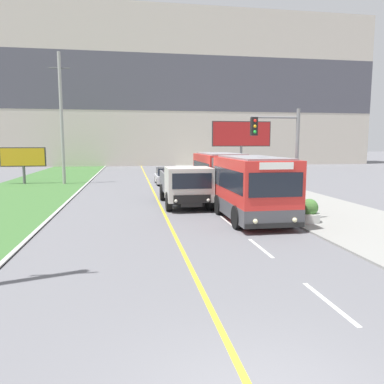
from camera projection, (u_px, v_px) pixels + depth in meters
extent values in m
cube|color=silver|center=(329.00, 302.00, 8.60)|extent=(0.12, 2.40, 0.01)
cube|color=silver|center=(260.00, 248.00, 13.10)|extent=(0.12, 2.40, 0.01)
cube|color=silver|center=(227.00, 221.00, 17.60)|extent=(0.12, 2.40, 0.01)
cube|color=silver|center=(207.00, 205.00, 22.10)|extent=(0.12, 2.40, 0.01)
cube|color=silver|center=(194.00, 195.00, 26.60)|extent=(0.12, 2.40, 0.01)
cube|color=silver|center=(185.00, 187.00, 31.10)|extent=(0.12, 2.40, 0.01)
cube|color=silver|center=(178.00, 182.00, 35.60)|extent=(0.12, 2.40, 0.01)
cube|color=silver|center=(173.00, 177.00, 40.10)|extent=(0.12, 2.40, 0.01)
cube|color=beige|center=(139.00, 89.00, 62.61)|extent=(80.00, 8.00, 25.26)
cube|color=#4C4C56|center=(140.00, 82.00, 58.59)|extent=(80.00, 0.04, 8.84)
cube|color=red|center=(253.00, 187.00, 17.52)|extent=(2.54, 5.60, 2.66)
cube|color=#4C4C51|center=(252.00, 208.00, 17.65)|extent=(2.56, 5.62, 0.70)
cube|color=black|center=(253.00, 178.00, 17.47)|extent=(2.56, 5.15, 0.93)
cube|color=gray|center=(253.00, 158.00, 17.35)|extent=(2.16, 5.04, 0.08)
cube|color=red|center=(220.00, 175.00, 23.88)|extent=(2.54, 5.60, 2.66)
cube|color=#4C4C51|center=(220.00, 191.00, 24.01)|extent=(2.56, 5.62, 0.70)
cube|color=black|center=(220.00, 169.00, 23.83)|extent=(2.56, 5.15, 0.93)
cube|color=gray|center=(220.00, 154.00, 23.70)|extent=(2.16, 5.04, 0.08)
cube|color=#474747|center=(234.00, 180.00, 20.70)|extent=(2.34, 0.90, 2.45)
cube|color=black|center=(276.00, 185.00, 14.71)|extent=(2.23, 0.04, 0.98)
cube|color=black|center=(275.00, 226.00, 14.92)|extent=(2.49, 0.06, 0.20)
sphere|color=#F4EAB2|center=(255.00, 221.00, 14.75)|extent=(0.20, 0.20, 0.20)
sphere|color=#F4EAB2|center=(295.00, 220.00, 15.01)|extent=(0.20, 0.20, 0.20)
cube|color=white|center=(277.00, 166.00, 14.62)|extent=(1.40, 0.04, 0.28)
cylinder|color=black|center=(237.00, 217.00, 15.94)|extent=(0.28, 1.00, 1.00)
cylinder|color=black|center=(290.00, 216.00, 16.33)|extent=(0.28, 1.00, 1.00)
cylinder|color=black|center=(219.00, 205.00, 19.22)|extent=(0.28, 1.00, 1.00)
cylinder|color=black|center=(263.00, 204.00, 19.61)|extent=(0.28, 1.00, 1.00)
cylinder|color=black|center=(200.00, 192.00, 24.38)|extent=(0.28, 1.00, 1.00)
cylinder|color=black|center=(236.00, 191.00, 24.76)|extent=(0.28, 1.00, 1.00)
cube|color=black|center=(183.00, 196.00, 22.69)|extent=(1.09, 6.71, 0.20)
cube|color=beige|center=(189.00, 184.00, 20.44)|extent=(2.43, 2.37, 1.79)
cube|color=black|center=(192.00, 181.00, 19.22)|extent=(2.06, 0.04, 0.80)
cube|color=black|center=(192.00, 199.00, 19.33)|extent=(1.94, 0.06, 0.44)
sphere|color=silver|center=(176.00, 201.00, 19.20)|extent=(0.18, 0.18, 0.18)
sphere|color=silver|center=(208.00, 200.00, 19.47)|extent=(0.18, 0.18, 0.18)
cube|color=slate|center=(180.00, 191.00, 23.95)|extent=(2.31, 4.09, 0.12)
cube|color=slate|center=(163.00, 182.00, 23.70)|extent=(0.12, 4.09, 1.28)
cube|color=slate|center=(197.00, 182.00, 24.05)|extent=(0.12, 4.09, 1.28)
cube|color=slate|center=(185.00, 185.00, 21.93)|extent=(2.31, 0.12, 1.28)
cube|color=slate|center=(176.00, 179.00, 25.82)|extent=(2.31, 0.12, 1.28)
cube|color=slate|center=(185.00, 172.00, 21.83)|extent=(2.31, 0.12, 0.24)
cylinder|color=black|center=(169.00, 202.00, 20.14)|extent=(0.30, 1.04, 1.04)
cylinder|color=black|center=(209.00, 201.00, 20.50)|extent=(0.30, 1.04, 1.04)
cylinder|color=black|center=(163.00, 192.00, 23.98)|extent=(0.30, 1.04, 1.04)
cylinder|color=black|center=(197.00, 192.00, 24.34)|extent=(0.30, 1.04, 1.04)
cube|color=silver|center=(166.00, 178.00, 33.77)|extent=(1.80, 4.30, 0.61)
cube|color=black|center=(165.00, 171.00, 33.79)|extent=(1.53, 2.37, 0.65)
cylinder|color=black|center=(158.00, 182.00, 32.40)|extent=(0.18, 0.62, 0.62)
cylinder|color=black|center=(176.00, 182.00, 32.66)|extent=(0.18, 0.62, 0.62)
cylinder|color=black|center=(156.00, 179.00, 34.93)|extent=(0.18, 0.62, 0.62)
cylinder|color=black|center=(173.00, 179.00, 35.19)|extent=(0.18, 0.62, 0.62)
cylinder|color=#9E9E99|center=(62.00, 119.00, 32.96)|extent=(0.28, 0.28, 11.50)
cylinder|color=#4C4C4C|center=(59.00, 68.00, 32.40)|extent=(1.80, 0.08, 0.08)
cylinder|color=slate|center=(296.00, 166.00, 17.04)|extent=(0.16, 0.16, 5.18)
cylinder|color=slate|center=(275.00, 117.00, 16.58)|extent=(2.20, 0.10, 0.10)
cube|color=black|center=(254.00, 126.00, 16.48)|extent=(0.28, 0.24, 0.80)
sphere|color=red|center=(255.00, 121.00, 16.32)|extent=(0.14, 0.14, 0.14)
sphere|color=orange|center=(255.00, 126.00, 16.35)|extent=(0.14, 0.14, 0.14)
sphere|color=green|center=(255.00, 132.00, 16.38)|extent=(0.14, 0.14, 0.14)
cylinder|color=#59595B|center=(241.00, 163.00, 37.41)|extent=(0.24, 0.24, 3.41)
cube|color=#333333|center=(241.00, 134.00, 37.04)|extent=(5.96, 0.20, 2.48)
cube|color=#AD1E1E|center=(242.00, 134.00, 36.94)|extent=(5.80, 0.02, 2.32)
cylinder|color=#59595B|center=(24.00, 175.00, 33.59)|extent=(0.24, 0.24, 1.65)
cube|color=#333333|center=(23.00, 157.00, 33.38)|extent=(3.88, 0.20, 1.71)
cube|color=gold|center=(23.00, 157.00, 33.27)|extent=(3.72, 0.02, 1.55)
cylinder|color=silver|center=(309.00, 218.00, 17.01)|extent=(0.98, 0.98, 0.40)
sphere|color=#477A38|center=(309.00, 207.00, 16.95)|extent=(0.79, 0.79, 0.79)
cylinder|color=silver|center=(272.00, 201.00, 21.78)|extent=(1.04, 1.04, 0.43)
sphere|color=#477A38|center=(272.00, 193.00, 21.72)|extent=(0.83, 0.83, 0.83)
cylinder|color=silver|center=(243.00, 191.00, 26.50)|extent=(1.04, 1.04, 0.43)
sphere|color=#477A38|center=(243.00, 184.00, 26.43)|extent=(0.83, 0.83, 0.83)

